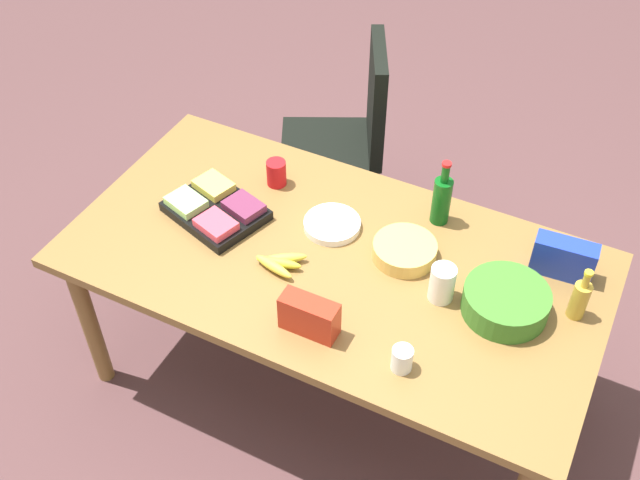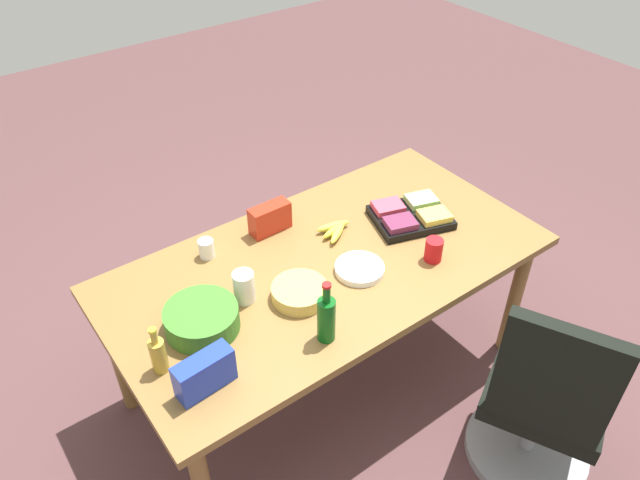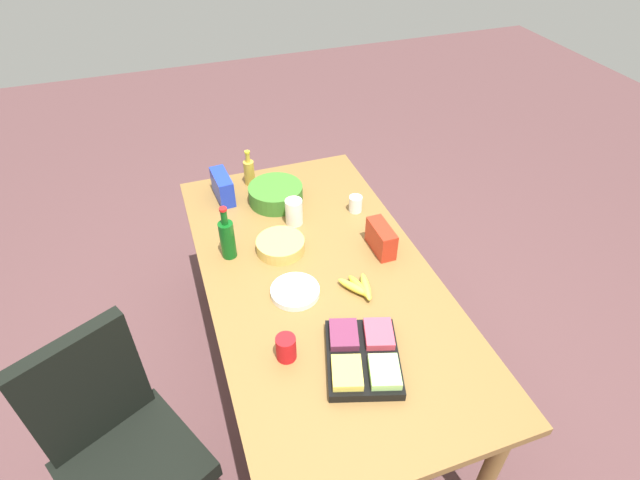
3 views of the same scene
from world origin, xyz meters
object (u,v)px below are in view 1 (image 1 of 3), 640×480
object	(u,v)px
wine_bottle	(442,199)
chip_bowl	(405,251)
conference_table	(333,271)
mayo_jar	(442,283)
banana_bunch	(279,263)
paper_plate_stack	(332,224)
chip_bag_red	(309,316)
office_chair	(341,161)
salad_bowl	(506,302)
chip_bag_blue	(564,258)
dressing_bottle	(580,299)
fruit_platter	(215,209)
red_solo_cup	(276,173)
paper_cup	(402,359)

from	to	relation	value
wine_bottle	chip_bowl	bearing A→B (deg)	-100.38
conference_table	wine_bottle	bearing A→B (deg)	52.76
mayo_jar	banana_bunch	bearing A→B (deg)	-167.23
paper_plate_stack	wine_bottle	distance (m)	0.43
chip_bag_red	chip_bowl	bearing A→B (deg)	71.62
office_chair	paper_plate_stack	bearing A→B (deg)	-67.02
salad_bowl	chip_bag_blue	world-z (taller)	chip_bag_blue
banana_bunch	chip_bag_blue	size ratio (longest dim) A/B	0.82
conference_table	dressing_bottle	world-z (taller)	dressing_bottle
chip_bag_red	wine_bottle	world-z (taller)	wine_bottle
office_chair	chip_bowl	world-z (taller)	office_chair
chip_bag_red	banana_bunch	bearing A→B (deg)	138.42
chip_bag_blue	conference_table	bearing A→B (deg)	-158.67
conference_table	office_chair	distance (m)	1.09
chip_bowl	paper_plate_stack	bearing A→B (deg)	176.28
mayo_jar	chip_bag_blue	distance (m)	0.46
wine_bottle	dressing_bottle	distance (m)	0.63
fruit_platter	banana_bunch	distance (m)	0.38
chip_bowl	mayo_jar	xyz separation A→B (m)	(0.19, -0.13, 0.04)
mayo_jar	chip_bowl	bearing A→B (deg)	145.95
paper_plate_stack	salad_bowl	size ratio (longest dim) A/B	0.74
mayo_jar	chip_bag_red	bearing A→B (deg)	-135.56
fruit_platter	dressing_bottle	size ratio (longest dim) A/B	1.99
red_solo_cup	chip_bag_blue	xyz separation A→B (m)	(1.16, 0.03, 0.02)
chip_bag_red	red_solo_cup	xyz separation A→B (m)	(-0.47, 0.62, -0.02)
wine_bottle	red_solo_cup	size ratio (longest dim) A/B	2.59
conference_table	dressing_bottle	bearing A→B (deg)	8.38
paper_plate_stack	banana_bunch	xyz separation A→B (m)	(-0.08, -0.28, 0.01)
wine_bottle	dressing_bottle	world-z (taller)	wine_bottle
chip_bag_red	salad_bowl	bearing A→B (deg)	33.76
salad_bowl	banana_bunch	world-z (taller)	salad_bowl
paper_plate_stack	chip_bag_red	bearing A→B (deg)	-72.45
dressing_bottle	chip_bag_blue	size ratio (longest dim) A/B	0.98
office_chair	mayo_jar	bearing A→B (deg)	-48.83
paper_plate_stack	mayo_jar	bearing A→B (deg)	-16.57
chip_bag_red	mayo_jar	xyz separation A→B (m)	(0.34, 0.34, 0.00)
conference_table	paper_cup	bearing A→B (deg)	-40.00
chip_bowl	paper_cup	world-z (taller)	paper_cup
conference_table	mayo_jar	xyz separation A→B (m)	(0.42, -0.01, 0.15)
conference_table	fruit_platter	size ratio (longest dim) A/B	4.66
fruit_platter	paper_cup	world-z (taller)	paper_cup
office_chair	salad_bowl	xyz separation A→B (m)	(1.06, -0.93, 0.43)
chip_bowl	chip_bag_blue	bearing A→B (deg)	18.48
chip_bowl	salad_bowl	bearing A→B (deg)	-12.28
chip_bowl	mayo_jar	world-z (taller)	mayo_jar
fruit_platter	chip_bag_blue	world-z (taller)	chip_bag_blue
paper_cup	chip_bowl	bearing A→B (deg)	111.25
office_chair	salad_bowl	world-z (taller)	office_chair
fruit_platter	red_solo_cup	size ratio (longest dim) A/B	3.89
conference_table	wine_bottle	distance (m)	0.50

